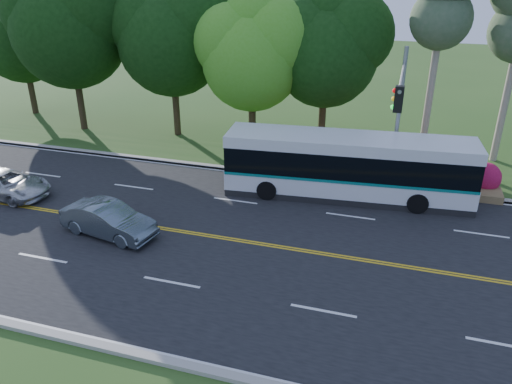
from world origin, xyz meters
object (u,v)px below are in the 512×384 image
(traffic_signal, at_px, (399,107))
(transit_bus, at_px, (347,167))
(sedan, at_px, (108,220))
(suv, at_px, (6,184))

(traffic_signal, bearing_deg, transit_bus, 174.77)
(transit_bus, relative_size, sedan, 2.83)
(transit_bus, height_order, suv, transit_bus)
(traffic_signal, xyz_separation_m, suv, (-17.89, -4.59, -4.03))
(traffic_signal, relative_size, sedan, 1.68)
(traffic_signal, distance_m, sedan, 13.37)
(transit_bus, distance_m, suv, 16.59)
(suv, bearing_deg, traffic_signal, -70.97)
(sedan, bearing_deg, traffic_signal, -49.34)
(transit_bus, xyz_separation_m, sedan, (-8.96, -6.70, -0.82))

